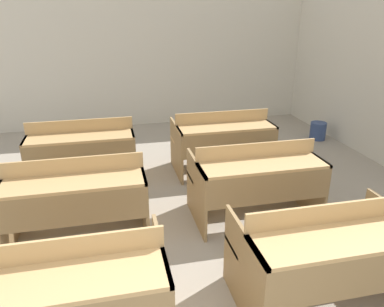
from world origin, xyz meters
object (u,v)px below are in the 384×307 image
at_px(bench_second_left, 77,196).
at_px(bench_front_left, 64,292).
at_px(bench_second_right, 256,178).
at_px(bench_third_left, 82,149).
at_px(bench_front_right, 327,251).
at_px(bench_third_right, 222,139).
at_px(wastepaper_bin, 318,131).

bearing_deg(bench_second_left, bench_front_left, -90.20).
height_order(bench_second_right, bench_third_left, same).
bearing_deg(bench_second_left, bench_third_left, 90.18).
height_order(bench_front_right, bench_second_right, same).
bearing_deg(bench_second_left, bench_second_right, -0.14).
distance_m(bench_second_left, bench_second_right, 1.76).
distance_m(bench_front_right, bench_third_right, 2.53).
relative_size(bench_front_right, wastepaper_bin, 4.34).
bearing_deg(wastepaper_bin, bench_second_right, -133.07).
bearing_deg(bench_third_right, bench_third_left, 179.82).
distance_m(bench_front_left, bench_third_left, 2.55).
xyz_separation_m(bench_second_left, bench_third_right, (1.80, 1.25, 0.00)).
relative_size(bench_second_left, wastepaper_bin, 4.34).
xyz_separation_m(bench_front_left, bench_second_left, (0.00, 1.30, 0.00)).
height_order(bench_second_right, bench_third_right, same).
relative_size(bench_second_right, bench_third_right, 1.00).
relative_size(bench_front_left, bench_second_right, 1.00).
bearing_deg(bench_third_left, bench_front_right, -54.63).
height_order(bench_second_left, bench_third_left, same).
xyz_separation_m(bench_third_left, bench_third_right, (1.80, -0.01, 0.00)).
bearing_deg(bench_front_left, bench_second_left, 89.80).
relative_size(bench_second_left, bench_third_left, 1.00).
relative_size(bench_second_right, wastepaper_bin, 4.34).
relative_size(bench_second_left, bench_second_right, 1.00).
bearing_deg(bench_front_right, bench_front_left, -179.52).
distance_m(bench_second_right, bench_third_right, 1.25).
xyz_separation_m(bench_front_left, bench_third_right, (1.80, 2.54, 0.00)).
bearing_deg(bench_third_right, bench_second_right, -91.44).
height_order(bench_second_right, wastepaper_bin, bench_second_right).
xyz_separation_m(bench_front_right, bench_second_left, (-1.80, 1.28, 0.00)).
bearing_deg(bench_second_right, bench_second_left, 179.86).
relative_size(bench_third_left, bench_third_right, 1.00).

